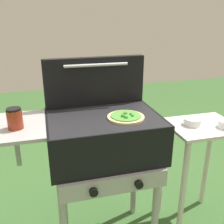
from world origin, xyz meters
TOP-DOWN VIEW (x-y plane):
  - grill at (-0.01, -0.00)m, footprint 0.96×0.53m
  - grill_lid_open at (0.00, 0.21)m, footprint 0.63×0.09m
  - pizza_veggie at (0.11, -0.06)m, footprint 0.21×0.21m
  - sauce_jar at (-0.46, -0.05)m, footprint 0.08×0.08m
  - prep_table at (0.66, 0.00)m, footprint 0.44×0.36m
  - topping_bowl_far at (0.59, 0.01)m, footprint 0.11×0.11m

SIDE VIEW (x-z plane):
  - prep_table at x=0.66m, z-range 0.16..0.94m
  - grill at x=-0.01m, z-range 0.31..1.21m
  - topping_bowl_far at x=0.59m, z-range 0.77..0.82m
  - pizza_veggie at x=0.11m, z-range 0.89..0.93m
  - sauce_jar at x=-0.46m, z-range 0.90..1.01m
  - grill_lid_open at x=0.00m, z-range 0.90..1.20m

